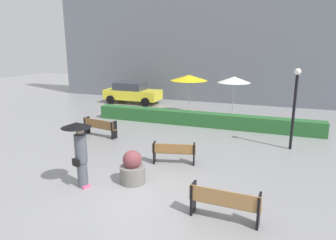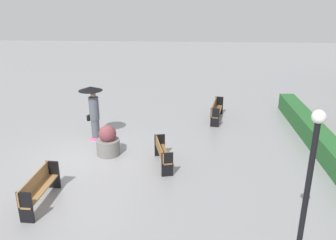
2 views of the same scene
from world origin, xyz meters
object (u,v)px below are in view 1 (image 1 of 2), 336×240
patio_umbrella_yellow (189,78)px  pedestrian_with_umbrella (80,147)px  bench_near_right (224,202)px  parked_car (132,92)px  planter_pot (133,169)px  bench_far_left (100,126)px  lamp_post (295,100)px  bench_mid_center (174,152)px  patio_umbrella_white (234,80)px

patio_umbrella_yellow → pedestrian_with_umbrella: bearing=-91.8°
bench_near_right → patio_umbrella_yellow: 12.18m
parked_car → patio_umbrella_yellow: bearing=-25.0°
planter_pot → parked_car: size_ratio=0.26×
bench_far_left → lamp_post: 9.03m
pedestrian_with_umbrella → parked_car: size_ratio=0.51×
bench_mid_center → parked_car: size_ratio=0.39×
patio_umbrella_white → parked_car: (-8.00, 2.93, -1.60)m
lamp_post → patio_umbrella_yellow: bearing=141.9°
planter_pot → bench_mid_center: bearing=69.7°
lamp_post → patio_umbrella_white: bearing=126.9°
planter_pot → patio_umbrella_white: (1.80, 9.52, 1.94)m
planter_pot → patio_umbrella_yellow: bearing=95.9°
patio_umbrella_white → parked_car: 8.67m
bench_near_right → patio_umbrella_white: bearing=97.5°
bench_far_left → lamp_post: size_ratio=0.55×
patio_umbrella_yellow → patio_umbrella_white: bearing=-10.4°
bench_mid_center → patio_umbrella_yellow: patio_umbrella_yellow is taller
parked_car → pedestrian_with_umbrella: bearing=-70.1°
pedestrian_with_umbrella → parked_car: 14.15m
planter_pot → patio_umbrella_white: 9.88m
planter_pot → lamp_post: bearing=47.2°
pedestrian_with_umbrella → lamp_post: lamp_post is taller
pedestrian_with_umbrella → lamp_post: (6.33, 6.19, 0.81)m
bench_mid_center → patio_umbrella_yellow: bearing=102.5°
bench_near_right → bench_mid_center: 4.07m
planter_pot → pedestrian_with_umbrella: bearing=-148.7°
planter_pot → patio_umbrella_yellow: size_ratio=0.44×
lamp_post → patio_umbrella_white: 5.23m
lamp_post → bench_far_left: bearing=-172.1°
bench_far_left → planter_pot: planter_pot is taller
bench_far_left → planter_pot: (3.85, -4.13, -0.02)m
bench_mid_center → planter_pot: size_ratio=1.49×
pedestrian_with_umbrella → parked_car: bearing=109.9°
pedestrian_with_umbrella → parked_car: pedestrian_with_umbrella is taller
bench_near_right → lamp_post: size_ratio=0.53×
bench_mid_center → patio_umbrella_yellow: (-1.79, 8.03, 1.88)m
bench_far_left → pedestrian_with_umbrella: bearing=-63.7°
patio_umbrella_white → parked_car: size_ratio=0.62×
bench_near_right → bench_mid_center: (-2.48, 3.22, -0.03)m
bench_near_right → patio_umbrella_yellow: patio_umbrella_yellow is taller
patio_umbrella_yellow → parked_car: 5.90m
patio_umbrella_white → bench_near_right: bearing=-82.5°
bench_far_left → pedestrian_with_umbrella: size_ratio=0.89×
planter_pot → lamp_post: size_ratio=0.32×
bench_mid_center → lamp_post: lamp_post is taller
pedestrian_with_umbrella → patio_umbrella_yellow: size_ratio=0.84×
bench_far_left → bench_near_right: bearing=-37.1°
bench_far_left → pedestrian_with_umbrella: (2.46, -4.97, 0.85)m
patio_umbrella_white → parked_car: bearing=159.9°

